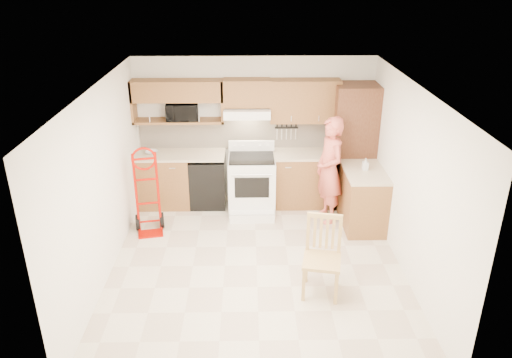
{
  "coord_description": "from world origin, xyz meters",
  "views": [
    {
      "loc": [
        -0.11,
        -5.84,
        3.88
      ],
      "look_at": [
        0.0,
        0.5,
        1.1
      ],
      "focal_mm": 34.72,
      "sensor_mm": 36.0,
      "label": 1
    }
  ],
  "objects_px": {
    "range": "(252,180)",
    "dining_chair": "(322,258)",
    "person": "(329,170)",
    "hand_truck": "(147,195)",
    "microwave": "(182,111)"
  },
  "relations": [
    {
      "from": "person",
      "to": "hand_truck",
      "type": "relative_size",
      "value": 1.37
    },
    {
      "from": "range",
      "to": "dining_chair",
      "type": "distance_m",
      "value": 2.44
    },
    {
      "from": "microwave",
      "to": "hand_truck",
      "type": "relative_size",
      "value": 0.41
    },
    {
      "from": "range",
      "to": "hand_truck",
      "type": "bearing_deg",
      "value": -157.19
    },
    {
      "from": "hand_truck",
      "to": "dining_chair",
      "type": "bearing_deg",
      "value": -44.19
    },
    {
      "from": "hand_truck",
      "to": "dining_chair",
      "type": "distance_m",
      "value": 2.94
    },
    {
      "from": "microwave",
      "to": "person",
      "type": "distance_m",
      "value": 2.59
    },
    {
      "from": "range",
      "to": "microwave",
      "type": "bearing_deg",
      "value": 159.54
    },
    {
      "from": "microwave",
      "to": "hand_truck",
      "type": "distance_m",
      "value": 1.56
    },
    {
      "from": "range",
      "to": "person",
      "type": "height_order",
      "value": "person"
    },
    {
      "from": "range",
      "to": "person",
      "type": "distance_m",
      "value": 1.3
    },
    {
      "from": "range",
      "to": "hand_truck",
      "type": "height_order",
      "value": "hand_truck"
    },
    {
      "from": "microwave",
      "to": "hand_truck",
      "type": "height_order",
      "value": "microwave"
    },
    {
      "from": "range",
      "to": "hand_truck",
      "type": "xyz_separation_m",
      "value": [
        -1.6,
        -0.67,
        0.07
      ]
    },
    {
      "from": "person",
      "to": "dining_chair",
      "type": "bearing_deg",
      "value": -26.31
    }
  ]
}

